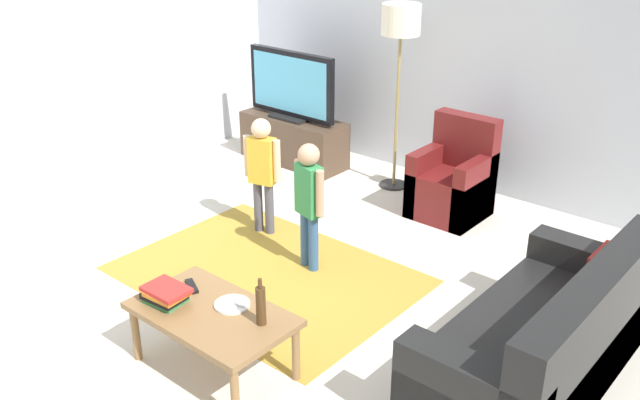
{
  "coord_description": "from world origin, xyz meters",
  "views": [
    {
      "loc": [
        3.03,
        -2.97,
        2.75
      ],
      "look_at": [
        0.0,
        0.6,
        0.65
      ],
      "focal_mm": 39.43,
      "sensor_mm": 36.0,
      "label": 1
    }
  ],
  "objects_px": {
    "couch": "(548,347)",
    "tv_remote": "(192,286)",
    "child_near_tv": "(262,166)",
    "child_center": "(309,195)",
    "floor_lamp": "(401,30)",
    "tv": "(291,86)",
    "plate": "(232,305)",
    "tv_stand": "(294,140)",
    "book_stack": "(166,294)",
    "bottle": "(261,305)",
    "armchair": "(454,183)",
    "coffee_table": "(212,318)"
  },
  "relations": [
    {
      "from": "child_near_tv",
      "to": "child_center",
      "type": "relative_size",
      "value": 1.0
    },
    {
      "from": "floor_lamp",
      "to": "child_center",
      "type": "distance_m",
      "value": 2.06
    },
    {
      "from": "couch",
      "to": "bottle",
      "type": "relative_size",
      "value": 6.0
    },
    {
      "from": "child_near_tv",
      "to": "coffee_table",
      "type": "height_order",
      "value": "child_near_tv"
    },
    {
      "from": "book_stack",
      "to": "child_near_tv",
      "type": "bearing_deg",
      "value": 116.06
    },
    {
      "from": "coffee_table",
      "to": "tv_remote",
      "type": "xyz_separation_m",
      "value": [
        -0.3,
        0.1,
        0.06
      ]
    },
    {
      "from": "tv_remote",
      "to": "plate",
      "type": "xyz_separation_m",
      "value": [
        0.35,
        0.02,
        -0.0
      ]
    },
    {
      "from": "tv",
      "to": "plate",
      "type": "height_order",
      "value": "tv"
    },
    {
      "from": "couch",
      "to": "tv_remote",
      "type": "relative_size",
      "value": 10.59
    },
    {
      "from": "plate",
      "to": "child_center",
      "type": "bearing_deg",
      "value": 109.97
    },
    {
      "from": "floor_lamp",
      "to": "tv",
      "type": "bearing_deg",
      "value": -171.88
    },
    {
      "from": "bottle",
      "to": "plate",
      "type": "bearing_deg",
      "value": 175.76
    },
    {
      "from": "coffee_table",
      "to": "plate",
      "type": "distance_m",
      "value": 0.14
    },
    {
      "from": "tv_remote",
      "to": "plate",
      "type": "height_order",
      "value": "plate"
    },
    {
      "from": "couch",
      "to": "plate",
      "type": "bearing_deg",
      "value": -146.83
    },
    {
      "from": "coffee_table",
      "to": "plate",
      "type": "height_order",
      "value": "plate"
    },
    {
      "from": "bottle",
      "to": "child_center",
      "type": "bearing_deg",
      "value": 119.92
    },
    {
      "from": "child_center",
      "to": "plate",
      "type": "height_order",
      "value": "child_center"
    },
    {
      "from": "floor_lamp",
      "to": "child_near_tv",
      "type": "xyz_separation_m",
      "value": [
        -0.27,
        -1.57,
        -0.93
      ]
    },
    {
      "from": "couch",
      "to": "tv_remote",
      "type": "xyz_separation_m",
      "value": [
        -1.93,
        -1.05,
        0.14
      ]
    },
    {
      "from": "tv_remote",
      "to": "plate",
      "type": "relative_size",
      "value": 0.77
    },
    {
      "from": "child_near_tv",
      "to": "book_stack",
      "type": "xyz_separation_m",
      "value": [
        0.82,
        -1.67,
        -0.14
      ]
    },
    {
      "from": "child_center",
      "to": "book_stack",
      "type": "bearing_deg",
      "value": -85.63
    },
    {
      "from": "tv_stand",
      "to": "plate",
      "type": "bearing_deg",
      "value": -53.73
    },
    {
      "from": "armchair",
      "to": "child_near_tv",
      "type": "height_order",
      "value": "child_near_tv"
    },
    {
      "from": "child_near_tv",
      "to": "bottle",
      "type": "distance_m",
      "value": 2.03
    },
    {
      "from": "child_near_tv",
      "to": "book_stack",
      "type": "distance_m",
      "value": 1.86
    },
    {
      "from": "child_center",
      "to": "tv_remote",
      "type": "relative_size",
      "value": 6.04
    },
    {
      "from": "tv",
      "to": "bottle",
      "type": "relative_size",
      "value": 3.66
    },
    {
      "from": "child_near_tv",
      "to": "child_center",
      "type": "distance_m",
      "value": 0.74
    },
    {
      "from": "bottle",
      "to": "tv_remote",
      "type": "bearing_deg",
      "value": 180.0
    },
    {
      "from": "tv_remote",
      "to": "tv_stand",
      "type": "bearing_deg",
      "value": 146.99
    },
    {
      "from": "plate",
      "to": "tv_remote",
      "type": "bearing_deg",
      "value": -176.73
    },
    {
      "from": "tv_stand",
      "to": "couch",
      "type": "bearing_deg",
      "value": -26.39
    },
    {
      "from": "tv_remote",
      "to": "tv",
      "type": "bearing_deg",
      "value": 147.17
    },
    {
      "from": "tv_stand",
      "to": "floor_lamp",
      "type": "height_order",
      "value": "floor_lamp"
    },
    {
      "from": "armchair",
      "to": "plate",
      "type": "height_order",
      "value": "armchair"
    },
    {
      "from": "coffee_table",
      "to": "bottle",
      "type": "relative_size",
      "value": 3.33
    },
    {
      "from": "couch",
      "to": "child_center",
      "type": "xyz_separation_m",
      "value": [
        -2.02,
        0.19,
        0.33
      ]
    },
    {
      "from": "floor_lamp",
      "to": "bottle",
      "type": "bearing_deg",
      "value": -69.17
    },
    {
      "from": "couch",
      "to": "child_near_tv",
      "type": "xyz_separation_m",
      "value": [
        -2.72,
        0.4,
        0.33
      ]
    },
    {
      "from": "coffee_table",
      "to": "bottle",
      "type": "bearing_deg",
      "value": 17.35
    },
    {
      "from": "floor_lamp",
      "to": "book_stack",
      "type": "relative_size",
      "value": 6.06
    },
    {
      "from": "tv_stand",
      "to": "tv_remote",
      "type": "distance_m",
      "value": 3.36
    },
    {
      "from": "coffee_table",
      "to": "tv",
      "type": "bearing_deg",
      "value": 124.69
    },
    {
      "from": "child_center",
      "to": "coffee_table",
      "type": "bearing_deg",
      "value": -73.65
    },
    {
      "from": "tv",
      "to": "child_near_tv",
      "type": "bearing_deg",
      "value": -55.95
    },
    {
      "from": "child_near_tv",
      "to": "book_stack",
      "type": "relative_size",
      "value": 3.48
    },
    {
      "from": "floor_lamp",
      "to": "bottle",
      "type": "distance_m",
      "value": 3.38
    },
    {
      "from": "child_near_tv",
      "to": "plate",
      "type": "distance_m",
      "value": 1.85
    }
  ]
}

